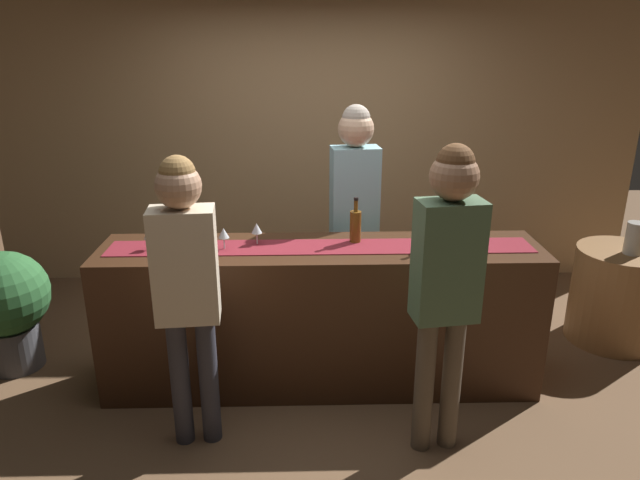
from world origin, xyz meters
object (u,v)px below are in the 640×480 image
Objects in this scene: potted_plant_tall at (6,303)px; wine_glass_far_end at (224,234)px; wine_bottle_amber at (355,226)px; bartender at (355,199)px; round_side_table at (617,295)px; wine_bottle_green at (440,231)px; vase_on_side_table at (635,238)px; wine_glass_near_customer at (149,234)px; customer_sipping at (447,270)px; wine_glass_mid_counter at (257,229)px; customer_browsing at (186,275)px.

wine_glass_far_end is at bearing -9.35° from potted_plant_tall.
bartender is at bearing 86.11° from wine_bottle_amber.
bartender reaches higher than potted_plant_tall.
round_side_table is at bearing 3.62° from potted_plant_tall.
wine_bottle_green is at bearing 122.08° from bartender.
wine_bottle_amber is 1.26× the size of vase_on_side_table.
vase_on_side_table is (3.38, 0.47, -0.23)m from wine_glass_near_customer.
wine_glass_near_customer reaches higher than potted_plant_tall.
wine_glass_near_customer is 1.47m from bartender.
customer_sipping is at bearing 100.35° from bartender.
wine_glass_near_customer and wine_glass_far_end have the same top height.
potted_plant_tall is at bearing 174.48° from wine_glass_mid_counter.
potted_plant_tall is at bearing 144.90° from customer_browsing.
wine_bottle_green is at bearing -162.51° from vase_on_side_table.
wine_glass_mid_counter is 0.19× the size of round_side_table.
wine_glass_far_end reaches higher than round_side_table.
wine_glass_far_end is 0.60× the size of vase_on_side_table.
wine_bottle_green reaches higher than wine_glass_far_end.
wine_glass_mid_counter is (-1.16, 0.10, -0.01)m from wine_bottle_green.
wine_bottle_amber is at bearing 2.26° from wine_glass_mid_counter.
wine_bottle_amber is 0.85m from wine_glass_far_end.
wine_bottle_amber is 2.12m from vase_on_side_table.
round_side_table is 0.85× the size of potted_plant_tall.
potted_plant_tall reaches higher than round_side_table.
bartender is at bearing 24.31° from wine_glass_near_customer.
wine_bottle_green is 2.10× the size of wine_glass_near_customer.
wine_glass_near_customer is at bearing -170.86° from round_side_table.
wine_glass_far_end is 0.60m from customer_browsing.
wine_bottle_amber is 0.18× the size of customer_browsing.
bartender is 2.17m from round_side_table.
bartender reaches higher than wine_glass_far_end.
wine_glass_near_customer is 0.60× the size of vase_on_side_table.
wine_glass_mid_counter is 2.83m from round_side_table.
vase_on_side_table is at bearing 9.88° from wine_bottle_amber.
vase_on_side_table is at bearing 7.99° from wine_glass_near_customer.
wine_bottle_green is at bearing -5.34° from potted_plant_tall.
wine_bottle_green is at bearing -13.77° from wine_bottle_amber.
wine_glass_near_customer is at bearing -179.97° from wine_glass_far_end.
round_side_table is at bearing 9.53° from wine_glass_mid_counter.
wine_glass_near_customer is 0.19× the size of round_side_table.
vase_on_side_table is (0.01, -0.07, 0.49)m from round_side_table.
customer_sipping reaches higher than wine_glass_near_customer.
wine_bottle_amber is 2.10× the size of wine_glass_near_customer.
customer_sipping reaches higher than wine_bottle_green.
bartender is at bearing 178.27° from round_side_table.
wine_bottle_amber is at bearing 166.23° from wine_bottle_green.
wine_glass_far_end is 3.04m from round_side_table.
wine_glass_mid_counter is at bearing 7.53° from wine_glass_near_customer.
customer_sipping is (-0.11, -0.65, 0.01)m from wine_bottle_green.
customer_browsing is (-0.97, -0.69, -0.04)m from wine_bottle_amber.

